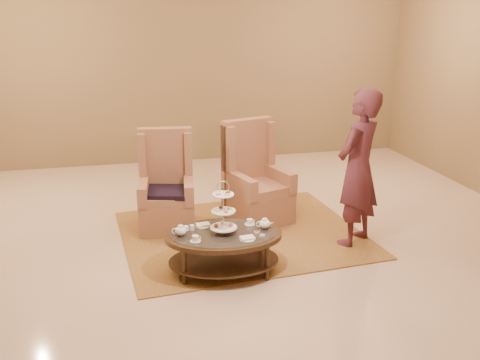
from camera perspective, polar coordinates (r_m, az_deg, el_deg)
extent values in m
plane|color=beige|center=(6.01, -0.80, -7.94)|extent=(8.00, 8.00, 0.00)
cube|color=white|center=(6.01, -0.80, -7.94)|extent=(8.00, 8.00, 0.02)
cube|color=olive|center=(9.40, -6.07, 12.45)|extent=(8.00, 0.04, 3.50)
cube|color=#A87F3B|center=(6.51, 0.22, -5.78)|extent=(2.99, 2.57, 0.01)
cylinder|color=black|center=(5.33, -5.97, -9.23)|extent=(0.05, 0.05, 0.39)
cylinder|color=black|center=(5.41, 2.89, -8.75)|extent=(0.05, 0.05, 0.39)
cylinder|color=black|center=(5.72, -6.10, -7.27)|extent=(0.05, 0.05, 0.39)
cylinder|color=black|center=(5.79, 2.13, -6.86)|extent=(0.05, 0.05, 0.39)
cylinder|color=silver|center=(5.35, -1.79, -3.23)|extent=(0.01, 0.01, 0.49)
torus|color=silver|center=(5.27, -1.81, -0.74)|extent=(0.13, 0.02, 0.13)
cylinder|color=white|center=(5.42, -1.77, -5.07)|extent=(0.30, 0.30, 0.01)
cylinder|color=white|center=(5.35, -1.79, -3.32)|extent=(0.27, 0.27, 0.01)
cylinder|color=white|center=(5.29, -1.81, -1.54)|extent=(0.24, 0.24, 0.01)
cylinder|color=#C1636C|center=(5.42, -0.98, -4.83)|extent=(0.04, 0.04, 0.03)
cylinder|color=tan|center=(5.48, -1.85, -4.56)|extent=(0.04, 0.04, 0.03)
cylinder|color=brown|center=(5.40, -2.57, -4.90)|extent=(0.04, 0.04, 0.03)
cylinder|color=white|center=(5.34, -1.69, -5.17)|extent=(0.04, 0.04, 0.03)
ellipsoid|color=tan|center=(5.37, -1.13, -3.02)|extent=(0.05, 0.05, 0.03)
ellipsoid|color=brown|center=(5.40, -2.07, -2.90)|extent=(0.05, 0.05, 0.03)
ellipsoid|color=white|center=(5.32, -2.46, -3.23)|extent=(0.05, 0.05, 0.03)
ellipsoid|color=#C1636C|center=(5.29, -1.51, -3.37)|extent=(0.05, 0.05, 0.03)
cube|color=brown|center=(5.32, -1.32, -1.26)|extent=(0.05, 0.03, 0.02)
cube|color=white|center=(5.33, -2.22, -1.24)|extent=(0.05, 0.03, 0.02)
cube|color=#C1636C|center=(5.25, -2.30, -1.54)|extent=(0.05, 0.03, 0.02)
cube|color=tan|center=(5.24, -1.39, -1.56)|extent=(0.05, 0.03, 0.02)
ellipsoid|color=white|center=(5.38, -6.35, -5.40)|extent=(0.13, 0.13, 0.09)
cylinder|color=white|center=(5.36, -6.36, -4.91)|extent=(0.06, 0.06, 0.01)
sphere|color=white|center=(5.36, -6.37, -4.79)|extent=(0.02, 0.02, 0.02)
cone|color=white|center=(5.38, -5.56, -5.32)|extent=(0.07, 0.03, 0.05)
torus|color=white|center=(5.38, -6.97, -5.42)|extent=(0.07, 0.02, 0.07)
ellipsoid|color=white|center=(5.52, 2.65, -4.69)|extent=(0.13, 0.13, 0.09)
cylinder|color=white|center=(5.50, 2.66, -4.22)|extent=(0.06, 0.06, 0.01)
sphere|color=white|center=(5.50, 2.66, -4.09)|extent=(0.02, 0.02, 0.02)
cone|color=white|center=(5.53, 3.41, -4.60)|extent=(0.07, 0.03, 0.05)
torus|color=white|center=(5.51, 2.05, -4.72)|extent=(0.07, 0.02, 0.07)
cylinder|color=white|center=(5.26, -4.78, -6.50)|extent=(0.12, 0.12, 0.01)
cylinder|color=white|center=(5.25, -4.79, -6.20)|extent=(0.07, 0.07, 0.05)
torus|color=white|center=(5.25, -4.38, -6.18)|extent=(0.04, 0.01, 0.04)
cylinder|color=white|center=(5.63, 1.04, -4.74)|extent=(0.12, 0.12, 0.01)
cylinder|color=white|center=(5.62, 1.04, -4.45)|extent=(0.07, 0.07, 0.05)
torus|color=white|center=(5.63, 1.42, -4.43)|extent=(0.04, 0.01, 0.04)
cylinder|color=white|center=(5.61, -3.97, -4.90)|extent=(0.17, 0.17, 0.01)
cube|color=beige|center=(5.60, -3.97, -4.77)|extent=(0.15, 0.11, 0.02)
cylinder|color=white|center=(5.29, 0.79, -6.32)|extent=(0.17, 0.17, 0.01)
cube|color=beige|center=(5.28, 0.79, -6.18)|extent=(0.15, 0.11, 0.02)
cylinder|color=white|center=(5.50, -5.14, -5.10)|extent=(0.05, 0.05, 0.06)
cylinder|color=white|center=(5.36, 2.37, -5.93)|extent=(0.06, 0.06, 0.01)
cylinder|color=#C1636C|center=(5.36, 2.37, -5.84)|extent=(0.04, 0.04, 0.01)
cylinder|color=white|center=(5.43, 1.80, -5.58)|extent=(0.06, 0.06, 0.01)
cylinder|color=brown|center=(5.43, 1.80, -5.49)|extent=(0.04, 0.04, 0.01)
cylinder|color=white|center=(5.58, -5.77, -5.02)|extent=(0.06, 0.06, 0.01)
cylinder|color=white|center=(5.58, -5.78, -4.93)|extent=(0.04, 0.04, 0.01)
cube|color=#A46B4D|center=(6.67, -7.75, -3.59)|extent=(0.73, 0.73, 0.39)
cube|color=#A46B4D|center=(6.54, -7.85, -1.75)|extent=(0.62, 0.62, 0.09)
cube|color=#A46B4D|center=(6.79, -7.85, 0.50)|extent=(0.67, 0.21, 1.22)
cube|color=#A46B4D|center=(6.69, -10.37, 2.62)|extent=(0.12, 0.22, 0.56)
cube|color=#A46B4D|center=(6.67, -5.54, 2.79)|extent=(0.12, 0.22, 0.56)
cube|color=#A46B4D|center=(6.53, -10.26, -1.20)|extent=(0.18, 0.60, 0.24)
cube|color=#A46B4D|center=(6.51, -5.48, -1.04)|extent=(0.18, 0.60, 0.24)
cube|color=black|center=(6.49, -7.88, -1.28)|extent=(0.62, 0.58, 0.06)
cube|color=#A46B4D|center=(6.85, 1.96, -2.76)|extent=(0.87, 0.87, 0.42)
cube|color=#A46B4D|center=(6.72, 2.21, -0.84)|extent=(0.74, 0.74, 0.10)
cube|color=#A46B4D|center=(6.94, 0.74, 1.32)|extent=(0.70, 0.34, 1.29)
cube|color=#A46B4D|center=(6.68, -1.26, 3.31)|extent=(0.16, 0.24, 0.59)
cube|color=#A46B4D|center=(6.98, 3.01, 3.92)|extent=(0.16, 0.24, 0.59)
cube|color=#A46B4D|center=(6.55, 0.10, -0.59)|extent=(0.30, 0.63, 0.26)
cube|color=#A46B4D|center=(6.85, 4.24, 0.18)|extent=(0.30, 0.63, 0.26)
imported|color=#51232E|center=(6.13, 12.48, 1.19)|extent=(0.78, 0.74, 1.80)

